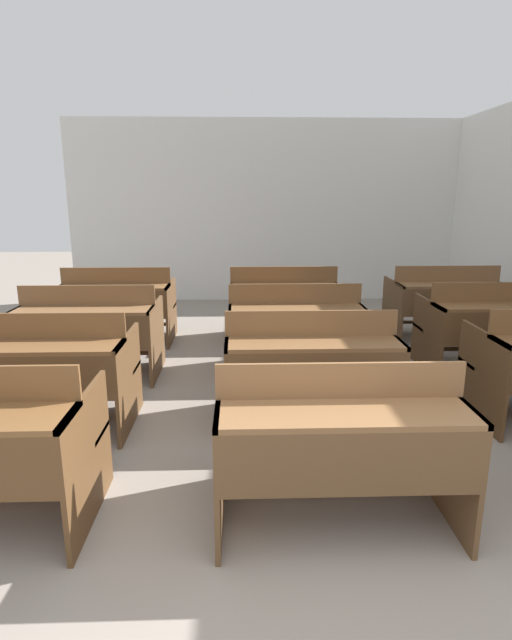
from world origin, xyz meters
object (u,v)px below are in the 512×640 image
object	(u,v)px
bench_third_left	(90,329)
bench_front_center	(337,440)
bench_back_left	(118,303)
bench_back_right	(445,301)
bench_third_right	(492,325)
bench_back_center	(283,302)
wastepaper_bin	(482,314)
bench_second_center	(310,366)
bench_second_left	(42,370)
bench_third_center	(294,327)

from	to	relation	value
bench_third_left	bench_front_center	bearing A→B (deg)	-49.61
bench_back_left	bench_back_right	size ratio (longest dim) A/B	1.00
bench_third_right	bench_back_center	size ratio (longest dim) A/B	1.00
bench_front_center	bench_back_right	xyz separation A→B (m)	(2.02, 3.55, 0.00)
wastepaper_bin	bench_second_center	bearing A→B (deg)	-133.37
bench_third_left	bench_back_center	bearing A→B (deg)	31.19
bench_third_left	bench_back_right	distance (m)	4.19
bench_front_center	bench_back_center	xyz separation A→B (m)	(0.02, 3.55, 0.00)
bench_front_center	bench_second_center	xyz separation A→B (m)	(0.02, 1.20, 0.00)
bench_back_left	bench_back_center	xyz separation A→B (m)	(2.02, 0.01, 0.00)
wastepaper_bin	bench_front_center	bearing A→B (deg)	-124.17
bench_second_center	bench_back_right	size ratio (longest dim) A/B	1.00
bench_second_center	bench_back_center	bearing A→B (deg)	90.00
bench_front_center	bench_back_right	world-z (taller)	same
bench_back_center	bench_third_right	bearing A→B (deg)	-30.39
bench_second_left	wastepaper_bin	size ratio (longest dim) A/B	3.88
bench_third_center	wastepaper_bin	bearing A→B (deg)	33.00
bench_third_left	bench_back_center	xyz separation A→B (m)	(2.00, 1.21, 0.00)
bench_front_center	bench_third_right	xyz separation A→B (m)	(2.03, 2.37, 0.00)
bench_third_right	bench_back_right	distance (m)	1.18
bench_third_right	wastepaper_bin	distance (m)	2.01
bench_second_left	bench_back_center	world-z (taller)	same
bench_second_center	wastepaper_bin	bearing A→B (deg)	46.63
bench_front_center	bench_third_left	xyz separation A→B (m)	(-1.99, 2.34, 0.00)
bench_front_center	bench_back_left	world-z (taller)	same
bench_front_center	bench_back_left	distance (m)	4.07
bench_third_center	bench_third_right	world-z (taller)	same
bench_third_right	bench_back_center	bearing A→B (deg)	149.61
bench_front_center	bench_third_right	size ratio (longest dim) A/B	1.00
wastepaper_bin	bench_third_right	bearing A→B (deg)	-114.08
bench_third_left	bench_second_left	bearing A→B (deg)	-91.45
bench_third_right	wastepaper_bin	world-z (taller)	bench_third_right
bench_second_left	wastepaper_bin	bearing A→B (deg)	31.71
bench_third_right	bench_back_center	world-z (taller)	same
bench_second_left	wastepaper_bin	xyz separation A→B (m)	(4.86, 3.00, -0.32)
bench_third_right	bench_back_center	distance (m)	2.33
bench_second_center	bench_back_left	size ratio (longest dim) A/B	1.00
bench_second_center	bench_back_left	bearing A→B (deg)	130.70
bench_third_left	wastepaper_bin	xyz separation A→B (m)	(4.83, 1.85, -0.32)
bench_front_center	bench_second_left	xyz separation A→B (m)	(-2.02, 1.18, 0.00)
bench_back_right	bench_back_left	bearing A→B (deg)	-179.92
bench_front_center	bench_back_right	bearing A→B (deg)	60.30
bench_third_right	wastepaper_bin	bearing A→B (deg)	65.92
bench_front_center	bench_third_center	size ratio (longest dim) A/B	1.00
bench_front_center	bench_back_right	size ratio (longest dim) A/B	1.00
bench_front_center	wastepaper_bin	bearing A→B (deg)	55.83
bench_second_center	bench_third_right	bearing A→B (deg)	30.27
bench_second_left	bench_third_center	distance (m)	2.35
bench_front_center	bench_back_right	distance (m)	4.08
bench_second_left	bench_back_right	world-z (taller)	same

